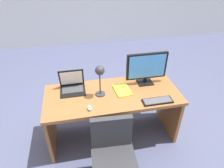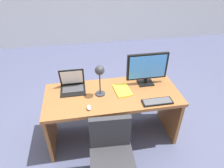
% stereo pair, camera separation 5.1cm
% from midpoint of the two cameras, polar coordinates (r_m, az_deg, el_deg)
% --- Properties ---
extents(ground, '(12.00, 12.00, 0.00)m').
position_cam_midpoint_polar(ground, '(4.12, -4.40, 1.26)').
color(ground, '#474C6B').
extents(desk, '(1.66, 0.71, 0.74)m').
position_cam_midpoint_polar(desk, '(2.64, -0.60, -5.78)').
color(desk, brown).
rests_on(desk, ground).
extents(monitor, '(0.53, 0.16, 0.43)m').
position_cam_midpoint_polar(monitor, '(2.58, 9.29, 4.79)').
color(monitor, black).
rests_on(monitor, desk).
extents(laptop, '(0.31, 0.28, 0.26)m').
position_cam_midpoint_polar(laptop, '(2.58, -11.88, 0.22)').
color(laptop, black).
rests_on(laptop, desk).
extents(keyboard, '(0.35, 0.13, 0.02)m').
position_cam_midpoint_polar(keyboard, '(2.40, 12.25, -4.74)').
color(keyboard, black).
rests_on(keyboard, desk).
extents(mouse, '(0.05, 0.08, 0.04)m').
position_cam_midpoint_polar(mouse, '(2.25, -7.06, -6.78)').
color(mouse, silver).
rests_on(mouse, desk).
extents(desk_lamp, '(0.12, 0.14, 0.41)m').
position_cam_midpoint_polar(desk_lamp, '(2.28, -4.11, 2.74)').
color(desk_lamp, '#2D2D33').
rests_on(desk_lamp, desk).
extents(book, '(0.21, 0.30, 0.02)m').
position_cam_midpoint_polar(book, '(2.52, 2.36, -1.71)').
color(book, yellow).
rests_on(book, desk).
extents(office_chair, '(0.56, 0.56, 0.83)m').
position_cam_midpoint_polar(office_chair, '(2.30, -0.22, -21.43)').
color(office_chair, black).
rests_on(office_chair, ground).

